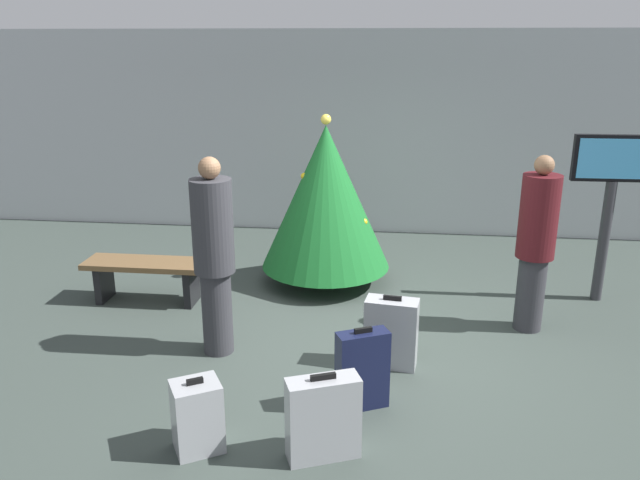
{
  "coord_description": "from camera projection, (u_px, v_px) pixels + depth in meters",
  "views": [
    {
      "loc": [
        0.29,
        -5.43,
        2.81
      ],
      "look_at": [
        -0.41,
        0.52,
        0.9
      ],
      "focal_mm": 35.12,
      "sensor_mm": 36.0,
      "label": 1
    }
  ],
  "objects": [
    {
      "name": "suitcase_2",
      "position": [
        197.0,
        416.0,
        4.45
      ],
      "size": [
        0.43,
        0.41,
        0.57
      ],
      "color": "#9EA0A5",
      "rests_on": "ground_plane"
    },
    {
      "name": "back_wall",
      "position": [
        374.0,
        134.0,
        9.31
      ],
      "size": [
        16.0,
        0.2,
        2.98
      ],
      "primitive_type": "cube",
      "color": "#B7BCC1",
      "rests_on": "ground_plane"
    },
    {
      "name": "suitcase_1",
      "position": [
        323.0,
        418.0,
        4.35
      ],
      "size": [
        0.54,
        0.37,
        0.65
      ],
      "color": "#9EA0A5",
      "rests_on": "ground_plane"
    },
    {
      "name": "suitcase_3",
      "position": [
        391.0,
        333.0,
        5.6
      ],
      "size": [
        0.49,
        0.29,
        0.68
      ],
      "color": "#9EA0A5",
      "rests_on": "ground_plane"
    },
    {
      "name": "traveller_0",
      "position": [
        536.0,
        241.0,
        6.13
      ],
      "size": [
        0.53,
        0.53,
        1.79
      ],
      "color": "#333338",
      "rests_on": "ground_plane"
    },
    {
      "name": "flight_info_kiosk",
      "position": [
        611.0,
        187.0,
        6.74
      ],
      "size": [
        0.89,
        0.12,
        1.87
      ],
      "color": "#333338",
      "rests_on": "ground_plane"
    },
    {
      "name": "traveller_1",
      "position": [
        214.0,
        253.0,
        5.65
      ],
      "size": [
        0.52,
        0.52,
        1.86
      ],
      "color": "#333338",
      "rests_on": "ground_plane"
    },
    {
      "name": "waiting_bench",
      "position": [
        146.0,
        272.0,
        6.97
      ],
      "size": [
        1.36,
        0.44,
        0.48
      ],
      "color": "brown",
      "rests_on": "ground_plane"
    },
    {
      "name": "suitcase_0",
      "position": [
        362.0,
        370.0,
        4.95
      ],
      "size": [
        0.44,
        0.33,
        0.69
      ],
      "color": "#141938",
      "rests_on": "ground_plane"
    },
    {
      "name": "ground_plane",
      "position": [
        356.0,
        347.0,
        6.03
      ],
      "size": [
        16.0,
        16.0,
        0.0
      ],
      "primitive_type": "plane",
      "color": "#38423D"
    },
    {
      "name": "holiday_tree",
      "position": [
        326.0,
        197.0,
        7.32
      ],
      "size": [
        1.53,
        1.53,
        2.03
      ],
      "color": "#4C3319",
      "rests_on": "ground_plane"
    }
  ]
}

